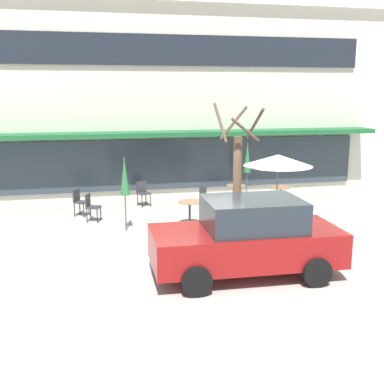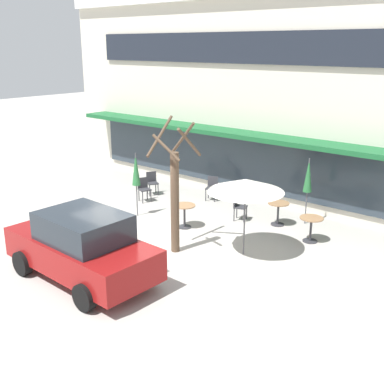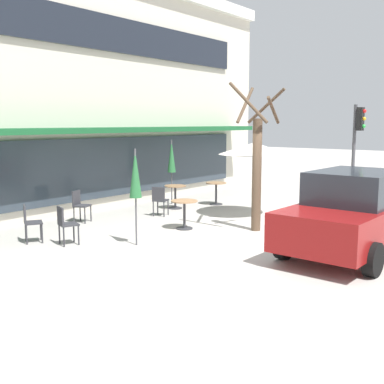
{
  "view_description": "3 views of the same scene",
  "coord_description": "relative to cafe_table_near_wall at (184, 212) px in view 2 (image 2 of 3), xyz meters",
  "views": [
    {
      "loc": [
        -2.82,
        -11.99,
        4.09
      ],
      "look_at": [
        0.29,
        2.23,
        1.02
      ],
      "focal_mm": 45.0,
      "sensor_mm": 36.0,
      "label": 1
    },
    {
      "loc": [
        9.73,
        -8.82,
        5.64
      ],
      "look_at": [
        0.36,
        2.27,
        1.19
      ],
      "focal_mm": 45.0,
      "sensor_mm": 36.0,
      "label": 2
    },
    {
      "loc": [
        -9.44,
        -5.7,
        2.77
      ],
      "look_at": [
        0.7,
        2.25,
        0.91
      ],
      "focal_mm": 45.0,
      "sensor_mm": 36.0,
      "label": 3
    }
  ],
  "objects": [
    {
      "name": "cafe_table_by_tree",
      "position": [
        3.63,
        1.55,
        0.0
      ],
      "size": [
        0.7,
        0.7,
        0.76
      ],
      "color": "#333338",
      "rests_on": "ground"
    },
    {
      "name": "cafe_chair_3",
      "position": [
        -2.97,
        1.09,
        0.01
      ],
      "size": [
        0.51,
        0.51,
        0.89
      ],
      "color": "#333338",
      "rests_on": "ground"
    },
    {
      "name": "cafe_table_streetside",
      "position": [
        2.17,
        2.14,
        0.0
      ],
      "size": [
        0.7,
        0.7,
        0.76
      ],
      "color": "#333338",
      "rests_on": "ground"
    },
    {
      "name": "patio_umbrella_cream_folded",
      "position": [
        2.64,
        -0.51,
        1.51
      ],
      "size": [
        2.1,
        2.1,
        2.2
      ],
      "color": "#4C4C51",
      "rests_on": "ground"
    },
    {
      "name": "cafe_table_near_wall",
      "position": [
        0.0,
        0.0,
        0.0
      ],
      "size": [
        0.7,
        0.7,
        0.76
      ],
      "color": "#333338",
      "rests_on": "ground"
    },
    {
      "name": "street_tree",
      "position": [
        1.01,
        -1.56,
        1.2
      ],
      "size": [
        1.17,
        1.14,
        3.77
      ],
      "color": "brown",
      "rests_on": "ground"
    },
    {
      "name": "ground_plane",
      "position": [
        -0.19,
        -2.1,
        -0.52
      ],
      "size": [
        80.0,
        80.0,
        0.0
      ],
      "primitive_type": "plane",
      "color": "#ADA8A0"
    },
    {
      "name": "patio_umbrella_green_folded",
      "position": [
        2.8,
        2.83,
        1.11
      ],
      "size": [
        0.28,
        0.28,
        2.2
      ],
      "color": "#4C4C51",
      "rests_on": "ground"
    },
    {
      "name": "cafe_chair_2",
      "position": [
        -3.35,
        1.91,
        0.01
      ],
      "size": [
        0.55,
        0.55,
        0.89
      ],
      "color": "#333338",
      "rests_on": "ground"
    },
    {
      "name": "cafe_chair_0",
      "position": [
        0.92,
        1.69,
        0.01
      ],
      "size": [
        0.51,
        0.51,
        0.89
      ],
      "color": "#333338",
      "rests_on": "ground"
    },
    {
      "name": "patio_umbrella_corner_open",
      "position": [
        -1.98,
        -0.2,
        1.11
      ],
      "size": [
        0.28,
        0.28,
        2.2
      ],
      "color": "#4C4C51",
      "rests_on": "ground"
    },
    {
      "name": "building_facade",
      "position": [
        -0.19,
        7.86,
        3.33
      ],
      "size": [
        19.31,
        9.1,
        7.69
      ],
      "color": "beige",
      "rests_on": "ground"
    },
    {
      "name": "parked_sedan",
      "position": [
        0.4,
        -4.31,
        0.36
      ],
      "size": [
        4.24,
        2.1,
        1.76
      ],
      "color": "maroon",
      "rests_on": "ground"
    },
    {
      "name": "cafe_chair_1",
      "position": [
        -1.12,
        2.87,
        0.01
      ],
      "size": [
        0.52,
        0.52,
        0.89
      ],
      "color": "#333338",
      "rests_on": "ground"
    }
  ]
}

